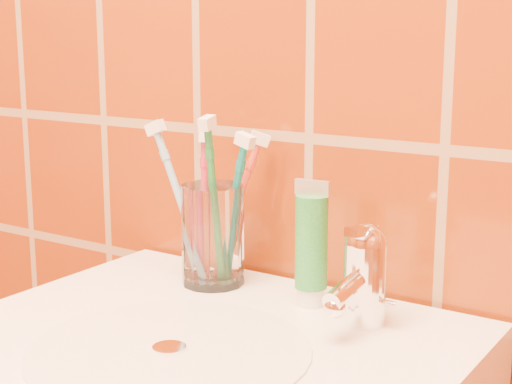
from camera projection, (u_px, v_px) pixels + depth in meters
The scene contains 8 objects.
glass_tumbler at pixel (213, 235), 1.03m from camera, with size 0.08×0.08×0.13m, color white.
toothpaste_tube at pixel (311, 247), 0.94m from camera, with size 0.04×0.04×0.16m.
faucet at pixel (363, 271), 0.88m from camera, with size 0.05×0.11×0.12m.
toothbrush_0 at pixel (214, 204), 1.00m from camera, with size 0.03×0.06×0.23m, color #1F7438, non-canonical shape.
toothbrush_1 at pixel (232, 211), 1.01m from camera, with size 0.07×0.03×0.21m, color #0D7074, non-canonical shape.
toothbrush_2 at pixel (236, 209), 1.04m from camera, with size 0.07×0.07×0.21m, color #C33A29, non-canonical shape.
toothbrush_3 at pixel (182, 204), 1.03m from camera, with size 0.11×0.02×0.22m, color #7EB0E0, non-canonical shape.
toothbrush_4 at pixel (205, 208), 1.03m from camera, with size 0.04×0.05×0.21m, color #B3263F, non-canonical shape.
Camera 1 is at (0.50, 0.32, 1.18)m, focal length 55.00 mm.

